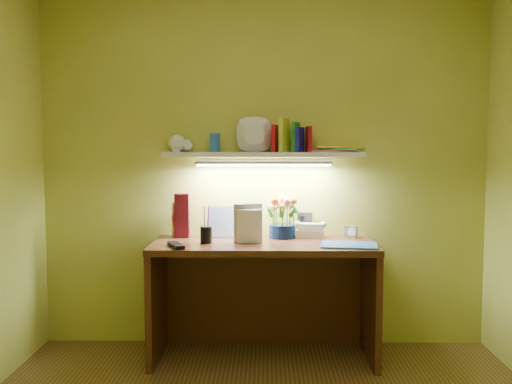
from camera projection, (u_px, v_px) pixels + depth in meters
The scene contains 13 objects.
desk at pixel (263, 300), 3.62m from camera, with size 1.40×0.60×0.75m, color #3D1A10.
flower_bouquet at pixel (282, 215), 3.75m from camera, with size 0.19×0.19×0.31m, color #08193E, non-canonical shape.
telephone at pixel (310, 229), 3.78m from camera, with size 0.18×0.13×0.11m, color beige, non-canonical shape.
desk_clock at pixel (351, 232), 3.77m from camera, with size 0.08×0.04×0.08m, color silver.
whisky_bottle at pixel (178, 215), 3.79m from camera, with size 0.08×0.08×0.29m, color #9F3C0E, non-canonical shape.
whisky_box at pixel (182, 215), 3.78m from camera, with size 0.09×0.09×0.29m, color #520E19.
pen_cup at pixel (206, 229), 3.55m from camera, with size 0.07×0.07×0.18m, color black.
art_card at pixel (223, 222), 3.78m from camera, with size 0.21×0.04×0.21m, color white, non-canonical shape.
tv_remote at pixel (176, 245), 3.41m from camera, with size 0.06×0.20×0.02m, color black.
blue_folder at pixel (349, 245), 3.46m from camera, with size 0.34×0.25×0.01m, color blue.
desk_book_a at pixel (234, 223), 3.55m from camera, with size 0.18×0.02×0.25m, color beige.
desk_book_b at pixel (237, 227), 3.53m from camera, with size 0.15×0.02×0.21m, color white.
wall_shelf at pixel (266, 149), 3.73m from camera, with size 1.32×0.34×0.25m.
Camera 1 is at (0.01, -2.36, 1.35)m, focal length 40.00 mm.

